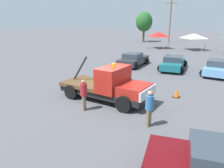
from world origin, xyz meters
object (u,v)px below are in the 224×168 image
at_px(person_near_truck, 149,106).
at_px(canopy_tent_red, 159,34).
at_px(person_at_hood, 84,93).
at_px(parked_car_skyblue, 218,67).
at_px(parked_car_charcoal, 133,59).
at_px(tree_left, 144,22).
at_px(tow_truck, 110,86).
at_px(parked_car_teal, 173,63).
at_px(utility_pole, 170,19).
at_px(canopy_tent_white, 194,36).
at_px(traffic_cone, 177,93).

relative_size(person_near_truck, canopy_tent_red, 0.59).
height_order(person_at_hood, parked_car_skyblue, person_at_hood).
xyz_separation_m(parked_car_charcoal, tree_left, (-8.45, 22.57, 3.37)).
relative_size(tow_truck, parked_car_teal, 1.12).
bearing_deg(utility_pole, canopy_tent_white, -54.93).
relative_size(person_near_truck, traffic_cone, 3.10).
bearing_deg(parked_car_charcoal, person_at_hood, -169.95).
xyz_separation_m(parked_car_charcoal, canopy_tent_white, (2.88, 15.20, 1.51)).
relative_size(person_at_hood, tree_left, 0.28).
xyz_separation_m(person_near_truck, parked_car_skyblue, (1.61, 12.00, -0.34)).
bearing_deg(person_near_truck, person_at_hood, -175.46).
relative_size(person_at_hood, canopy_tent_white, 0.53).
bearing_deg(person_near_truck, parked_car_skyblue, 85.99).
height_order(tow_truck, canopy_tent_white, canopy_tent_white).
bearing_deg(person_near_truck, utility_pole, 109.19).
height_order(person_near_truck, tree_left, tree_left).
bearing_deg(person_near_truck, tow_truck, 153.70).
distance_m(parked_car_teal, parked_car_skyblue, 3.95).
distance_m(tow_truck, person_near_truck, 3.74).
bearing_deg(tree_left, canopy_tent_white, -33.04).
relative_size(person_at_hood, parked_car_charcoal, 0.38).
relative_size(canopy_tent_red, tree_left, 0.48).
distance_m(tow_truck, canopy_tent_white, 25.05).
bearing_deg(canopy_tent_white, parked_car_charcoal, -100.73).
height_order(canopy_tent_white, traffic_cone, canopy_tent_white).
bearing_deg(utility_pole, parked_car_skyblue, -64.26).
bearing_deg(parked_car_teal, canopy_tent_red, 16.28).
distance_m(person_near_truck, canopy_tent_red, 27.56).
bearing_deg(canopy_tent_white, utility_pole, 125.07).
relative_size(parked_car_charcoal, tree_left, 0.75).
distance_m(tree_left, utility_pole, 5.19).
relative_size(person_near_truck, canopy_tent_white, 0.53).
relative_size(parked_car_skyblue, traffic_cone, 8.21).
height_order(person_near_truck, utility_pole, utility_pole).
bearing_deg(canopy_tent_white, traffic_cone, -80.93).
height_order(person_at_hood, utility_pole, utility_pole).
distance_m(parked_car_teal, traffic_cone, 8.04).
xyz_separation_m(parked_car_skyblue, tree_left, (-16.45, 22.26, 3.37)).
bearing_deg(person_near_truck, parked_car_teal, 104.56).
height_order(parked_car_skyblue, tree_left, tree_left).
bearing_deg(utility_pole, tow_truck, -78.75).
bearing_deg(parked_car_teal, person_at_hood, 165.36).
height_order(person_near_truck, parked_car_teal, person_near_truck).
distance_m(tow_truck, traffic_cone, 4.27).
bearing_deg(utility_pole, traffic_cone, -72.28).
bearing_deg(person_at_hood, parked_car_skyblue, -134.54).
distance_m(parked_car_skyblue, canopy_tent_white, 15.81).
xyz_separation_m(person_at_hood, parked_car_charcoal, (-2.72, 11.75, -0.33)).
bearing_deg(parked_car_skyblue, canopy_tent_white, 20.57).
height_order(parked_car_teal, tree_left, tree_left).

